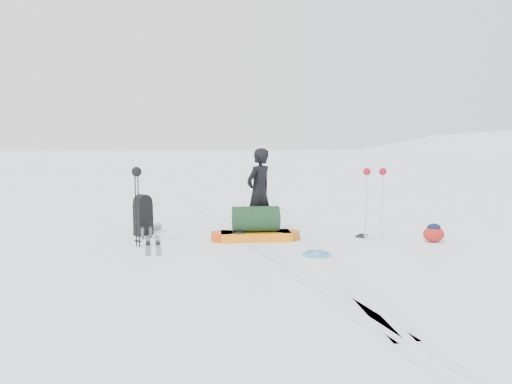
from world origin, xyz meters
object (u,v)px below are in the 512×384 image
(pulk_sled, at_px, (256,227))
(expedition_rucksack, at_px, (144,216))
(ski_poles_black, at_px, (137,181))
(skier, at_px, (259,192))

(pulk_sled, xyz_separation_m, expedition_rucksack, (-2.08, 1.10, 0.13))
(pulk_sled, distance_m, ski_poles_black, 2.41)
(expedition_rucksack, distance_m, ski_poles_black, 1.45)
(expedition_rucksack, bearing_deg, pulk_sled, -62.65)
(skier, bearing_deg, expedition_rucksack, -50.58)
(skier, xyz_separation_m, expedition_rucksack, (-2.27, 0.60, -0.50))
(skier, bearing_deg, pulk_sled, 33.62)
(pulk_sled, distance_m, expedition_rucksack, 2.36)
(skier, height_order, ski_poles_black, skier)
(skier, relative_size, ski_poles_black, 1.22)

